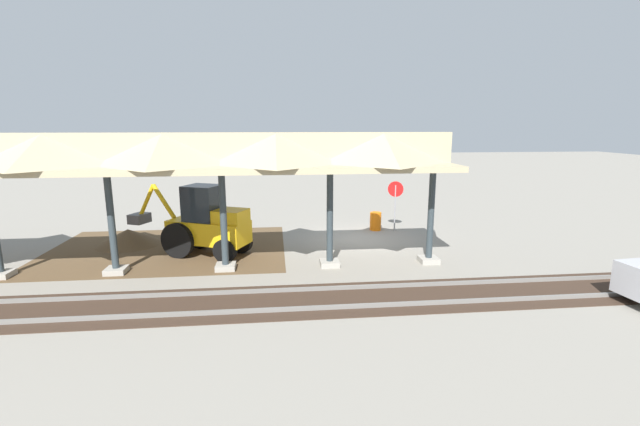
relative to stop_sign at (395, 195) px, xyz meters
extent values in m
plane|color=gray|center=(2.15, 1.42, -1.78)|extent=(120.00, 120.00, 0.00)
cube|color=brown|center=(10.41, 2.13, -1.78)|extent=(9.78, 7.00, 0.01)
cube|color=#9E998E|center=(0.07, 5.01, -1.68)|extent=(0.70, 0.70, 0.20)
cylinder|color=#2D383D|center=(0.07, 5.01, 0.02)|extent=(0.24, 0.24, 3.60)
cube|color=#9E998E|center=(3.89, 5.01, -1.68)|extent=(0.70, 0.70, 0.20)
cylinder|color=#2D383D|center=(3.89, 5.01, 0.02)|extent=(0.24, 0.24, 3.60)
cube|color=#9E998E|center=(7.70, 5.01, -1.68)|extent=(0.70, 0.70, 0.20)
cylinder|color=#2D383D|center=(7.70, 5.01, 0.02)|extent=(0.24, 0.24, 3.60)
cube|color=#9E998E|center=(11.51, 5.01, -1.68)|extent=(0.70, 0.70, 0.20)
cylinder|color=#2D383D|center=(11.51, 5.01, 0.02)|extent=(0.24, 0.24, 3.60)
cube|color=#9E998E|center=(15.32, 5.01, -1.68)|extent=(0.70, 0.70, 0.20)
cube|color=tan|center=(9.60, 5.01, 1.92)|extent=(20.26, 3.20, 0.20)
cube|color=tan|center=(9.60, 5.01, 2.57)|extent=(20.26, 0.20, 1.10)
pyramid|color=tan|center=(1.98, 5.01, 2.57)|extent=(3.43, 3.20, 1.10)
pyramid|color=tan|center=(5.79, 5.01, 2.57)|extent=(3.43, 3.20, 1.10)
pyramid|color=tan|center=(9.60, 5.01, 2.57)|extent=(3.43, 3.20, 1.10)
pyramid|color=tan|center=(13.42, 5.01, 2.57)|extent=(3.43, 3.20, 1.10)
cube|color=slate|center=(2.15, 7.46, -1.71)|extent=(60.00, 0.08, 0.15)
cube|color=slate|center=(2.15, 8.89, -1.71)|extent=(60.00, 0.08, 0.15)
cube|color=#38281E|center=(2.15, 8.17, -1.77)|extent=(60.00, 2.58, 0.03)
cylinder|color=gray|center=(0.00, 0.00, -0.64)|extent=(0.06, 0.06, 2.27)
cylinder|color=red|center=(0.00, 0.00, 0.30)|extent=(0.70, 0.36, 0.76)
cube|color=#EAB214|center=(8.53, 3.11, -0.81)|extent=(3.45, 2.50, 0.90)
cube|color=#1E262D|center=(8.71, 3.02, 0.34)|extent=(1.67, 1.60, 1.40)
cube|color=#EAB214|center=(7.59, 3.53, -0.11)|extent=(1.50, 1.47, 0.50)
cylinder|color=black|center=(9.11, 2.06, -1.08)|extent=(1.40, 0.85, 1.40)
cylinder|color=black|center=(9.70, 3.36, -1.08)|extent=(1.40, 0.85, 1.40)
cylinder|color=black|center=(7.27, 2.96, -1.33)|extent=(0.94, 0.64, 0.90)
cylinder|color=black|center=(7.80, 4.15, -1.33)|extent=(0.94, 0.64, 0.90)
cylinder|color=#EAB214|center=(10.40, 2.26, 0.29)|extent=(1.04, 0.60, 1.41)
cylinder|color=#EAB214|center=(11.20, 1.90, 0.22)|extent=(0.96, 0.55, 1.54)
cube|color=#47474C|center=(11.59, 1.73, -0.51)|extent=(0.88, 0.98, 0.40)
cone|color=brown|center=(12.30, 1.16, -1.78)|extent=(5.55, 5.55, 1.36)
cylinder|color=black|center=(-4.78, 9.08, -1.48)|extent=(0.62, 0.25, 0.60)
cylinder|color=orange|center=(0.90, -0.23, -1.33)|extent=(0.56, 0.56, 0.90)
camera|label=1|loc=(5.87, 20.10, 3.37)|focal=24.00mm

